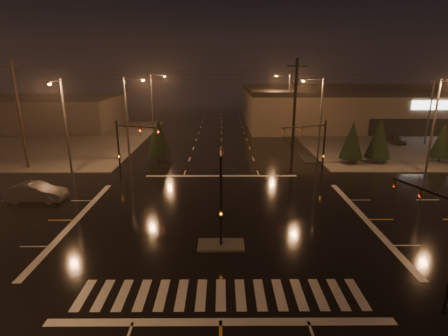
# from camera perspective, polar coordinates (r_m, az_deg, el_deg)

# --- Properties ---
(ground) EXTENTS (140.00, 140.00, 0.00)m
(ground) POSITION_cam_1_polar(r_m,az_deg,el_deg) (26.75, -0.47, -8.47)
(ground) COLOR black
(ground) RESTS_ON ground
(sidewalk_ne) EXTENTS (36.00, 36.00, 0.12)m
(sidewalk_ne) POSITION_cam_1_polar(r_m,az_deg,el_deg) (62.98, 28.13, 4.19)
(sidewalk_ne) COLOR #46443F
(sidewalk_ne) RESTS_ON ground
(sidewalk_nw) EXTENTS (36.00, 36.00, 0.12)m
(sidewalk_nw) POSITION_cam_1_polar(r_m,az_deg,el_deg) (63.05, -28.90, 4.10)
(sidewalk_nw) COLOR #46443F
(sidewalk_nw) RESTS_ON ground
(median_island) EXTENTS (3.00, 1.60, 0.15)m
(median_island) POSITION_cam_1_polar(r_m,az_deg,el_deg) (23.14, -0.49, -12.45)
(median_island) COLOR #46443F
(median_island) RESTS_ON ground
(crosswalk) EXTENTS (15.00, 2.60, 0.01)m
(crosswalk) POSITION_cam_1_polar(r_m,az_deg,el_deg) (18.95, -0.52, -19.94)
(crosswalk) COLOR beige
(crosswalk) RESTS_ON ground
(stop_bar_near) EXTENTS (16.00, 0.50, 0.01)m
(stop_bar_near) POSITION_cam_1_polar(r_m,az_deg,el_deg) (17.38, -0.55, -23.84)
(stop_bar_near) COLOR beige
(stop_bar_near) RESTS_ON ground
(stop_bar_far) EXTENTS (16.00, 0.50, 0.01)m
(stop_bar_far) POSITION_cam_1_polar(r_m,az_deg,el_deg) (37.02, -0.43, -1.30)
(stop_bar_far) COLOR beige
(stop_bar_far) RESTS_ON ground
(retail_building) EXTENTS (60.20, 28.30, 7.20)m
(retail_building) POSITION_cam_1_polar(r_m,az_deg,el_deg) (78.82, 26.35, 9.30)
(retail_building) COLOR #6F5F4F
(retail_building) RESTS_ON ground
(commercial_block) EXTENTS (30.00, 18.00, 5.60)m
(commercial_block) POSITION_cam_1_polar(r_m,az_deg,el_deg) (75.46, -28.33, 8.00)
(commercial_block) COLOR #453F3D
(commercial_block) RESTS_ON ground
(signal_mast_median) EXTENTS (0.25, 4.59, 6.00)m
(signal_mast_median) POSITION_cam_1_polar(r_m,az_deg,el_deg) (22.49, -0.50, -3.06)
(signal_mast_median) COLOR black
(signal_mast_median) RESTS_ON ground
(signal_mast_ne) EXTENTS (4.84, 1.86, 6.00)m
(signal_mast_ne) POSITION_cam_1_polar(r_m,az_deg,el_deg) (36.45, 14.70, 4.04)
(signal_mast_ne) COLOR black
(signal_mast_ne) RESTS_ON ground
(signal_mast_nw) EXTENTS (4.84, 1.86, 6.00)m
(signal_mast_nw) POSITION_cam_1_polar(r_m,az_deg,el_deg) (36.49, -15.57, 3.98)
(signal_mast_nw) COLOR black
(signal_mast_nw) RESTS_ON ground
(signal_mast_se) EXTENTS (1.55, 3.87, 6.00)m
(signal_mast_se) POSITION_cam_1_polar(r_m,az_deg,el_deg) (19.25, 32.00, -9.27)
(signal_mast_se) COLOR black
(signal_mast_se) RESTS_ON ground
(streetlight_1) EXTENTS (2.77, 0.32, 10.00)m
(streetlight_1) POSITION_cam_1_polar(r_m,az_deg,el_deg) (44.09, -15.31, 8.71)
(streetlight_1) COLOR #38383A
(streetlight_1) RESTS_ON ground
(streetlight_2) EXTENTS (2.77, 0.32, 10.00)m
(streetlight_2) POSITION_cam_1_polar(r_m,az_deg,el_deg) (59.61, -11.42, 10.80)
(streetlight_2) COLOR #38383A
(streetlight_2) RESTS_ON ground
(streetlight_3) EXTENTS (2.77, 0.32, 10.00)m
(streetlight_3) POSITION_cam_1_polar(r_m,az_deg,el_deg) (42.13, 15.12, 8.39)
(streetlight_3) COLOR #38383A
(streetlight_3) RESTS_ON ground
(streetlight_4) EXTENTS (2.77, 0.32, 10.00)m
(streetlight_4) POSITION_cam_1_polar(r_m,az_deg,el_deg) (61.54, 10.26, 11.03)
(streetlight_4) COLOR #38383A
(streetlight_4) RESTS_ON ground
(streetlight_5) EXTENTS (0.32, 2.77, 10.00)m
(streetlight_5) POSITION_cam_1_polar(r_m,az_deg,el_deg) (39.31, -24.66, 6.94)
(streetlight_5) COLOR #38383A
(streetlight_5) RESTS_ON ground
(streetlight_6) EXTENTS (0.32, 2.77, 10.00)m
(streetlight_6) POSITION_cam_1_polar(r_m,az_deg,el_deg) (42.05, 31.33, 6.57)
(streetlight_6) COLOR #38383A
(streetlight_6) RESTS_ON ground
(utility_pole_0) EXTENTS (2.20, 0.32, 12.00)m
(utility_pole_0) POSITION_cam_1_polar(r_m,az_deg,el_deg) (44.48, -30.37, 7.55)
(utility_pole_0) COLOR black
(utility_pole_0) RESTS_ON ground
(utility_pole_1) EXTENTS (2.20, 0.32, 12.00)m
(utility_pole_1) POSITION_cam_1_polar(r_m,az_deg,el_deg) (39.42, 11.40, 8.60)
(utility_pole_1) COLOR black
(utility_pole_1) RESTS_ON ground
(conifer_0) EXTENTS (2.74, 2.74, 4.98)m
(conifer_0) POSITION_cam_1_polar(r_m,az_deg,el_deg) (43.78, 20.20, 4.29)
(conifer_0) COLOR black
(conifer_0) RESTS_ON ground
(conifer_1) EXTENTS (2.98, 2.98, 5.36)m
(conifer_1) POSITION_cam_1_polar(r_m,az_deg,el_deg) (45.20, 23.99, 4.48)
(conifer_1) COLOR black
(conifer_1) RESTS_ON ground
(conifer_2) EXTENTS (2.64, 2.64, 4.82)m
(conifer_2) POSITION_cam_1_polar(r_m,az_deg,el_deg) (49.10, 32.14, 3.90)
(conifer_2) COLOR black
(conifer_2) RESTS_ON ground
(conifer_3) EXTENTS (3.00, 3.00, 5.39)m
(conifer_3) POSITION_cam_1_polar(r_m,az_deg,el_deg) (43.19, -10.65, 5.14)
(conifer_3) COLOR black
(conifer_3) RESTS_ON ground
(car_parked) EXTENTS (2.29, 4.20, 1.36)m
(car_parked) POSITION_cam_1_polar(r_m,az_deg,el_deg) (58.24, 26.08, 4.24)
(car_parked) COLOR black
(car_parked) RESTS_ON ground
(car_crossing) EXTENTS (5.03, 1.92, 1.64)m
(car_crossing) POSITION_cam_1_polar(r_m,az_deg,el_deg) (34.03, -28.33, -3.50)
(car_crossing) COLOR #505157
(car_crossing) RESTS_ON ground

